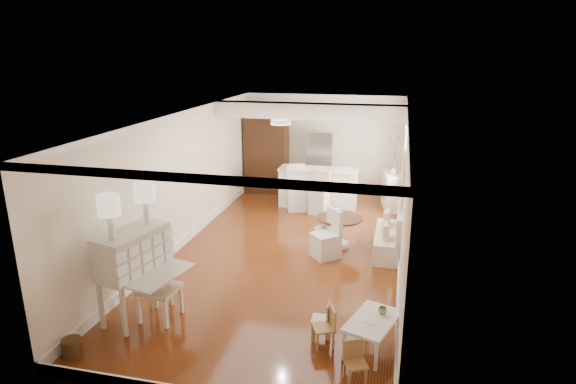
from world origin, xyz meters
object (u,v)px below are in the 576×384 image
at_px(secretary_bureau, 135,274).
at_px(kids_chair_c, 356,363).
at_px(kids_chair_b, 321,318).
at_px(sideboard, 392,191).
at_px(bar_stool_right, 319,193).
at_px(bar_stool_left, 297,188).
at_px(slip_chair_far, 327,227).
at_px(pantry_cabinet, 266,153).
at_px(gustavian_armchair, 159,288).
at_px(slip_chair_near, 326,234).
at_px(wicker_basket, 72,347).
at_px(dining_table, 339,232).
at_px(kids_table, 372,334).
at_px(kids_chair_a, 324,327).
at_px(breakfast_counter, 318,188).
at_px(fridge, 332,165).

bearing_deg(secretary_bureau, kids_chair_c, 0.37).
height_order(kids_chair_b, sideboard, sideboard).
bearing_deg(kids_chair_b, bar_stool_right, -171.20).
xyz_separation_m(bar_stool_left, sideboard, (2.39, 0.70, -0.12)).
distance_m(slip_chair_far, bar_stool_right, 2.08).
bearing_deg(pantry_cabinet, slip_chair_far, -57.39).
distance_m(gustavian_armchair, pantry_cabinet, 7.10).
relative_size(gustavian_armchair, slip_chair_near, 1.05).
xyz_separation_m(wicker_basket, dining_table, (3.04, 4.61, 0.20)).
relative_size(gustavian_armchair, sideboard, 1.06).
distance_m(secretary_bureau, bar_stool_left, 5.77).
bearing_deg(kids_table, pantry_cabinet, 116.15).
xyz_separation_m(kids_chair_b, slip_chair_near, (-0.36, 2.74, 0.22)).
bearing_deg(kids_chair_c, kids_chair_a, 103.45).
bearing_deg(bar_stool_right, sideboard, 37.41).
bearing_deg(breakfast_counter, pantry_cabinet, 147.57).
distance_m(kids_table, breakfast_counter, 6.32).
xyz_separation_m(kids_chair_c, pantry_cabinet, (-3.35, 7.88, 0.88)).
bearing_deg(sideboard, kids_chair_b, -107.62).
height_order(kids_chair_c, dining_table, dining_table).
bearing_deg(kids_chair_a, bar_stool_left, 171.94).
relative_size(dining_table, bar_stool_left, 0.81).
distance_m(dining_table, bar_stool_left, 2.55).
relative_size(kids_chair_a, bar_stool_right, 0.55).
relative_size(kids_chair_b, bar_stool_left, 0.46).
xyz_separation_m(wicker_basket, slip_chair_near, (2.84, 4.00, 0.36)).
height_order(breakfast_counter, pantry_cabinet, pantry_cabinet).
bearing_deg(slip_chair_near, kids_chair_b, -34.09).
distance_m(kids_table, kids_chair_b, 0.77).
bearing_deg(fridge, wicker_basket, -106.01).
height_order(gustavian_armchair, dining_table, gustavian_armchair).
relative_size(slip_chair_near, bar_stool_right, 0.91).
bearing_deg(kids_chair_b, pantry_cabinet, -159.60).
xyz_separation_m(kids_table, dining_table, (-0.91, 3.52, 0.09)).
bearing_deg(fridge, gustavian_armchair, -103.03).
distance_m(kids_chair_b, bar_stool_right, 5.41).
height_order(dining_table, bar_stool_left, bar_stool_left).
xyz_separation_m(wicker_basket, sideboard, (4.05, 7.44, 0.34)).
bearing_deg(sideboard, kids_table, -100.70).
height_order(wicker_basket, bar_stool_right, bar_stool_right).
height_order(gustavian_armchair, bar_stool_left, bar_stool_left).
distance_m(wicker_basket, kids_chair_a, 3.44).
height_order(kids_chair_c, bar_stool_left, bar_stool_left).
bearing_deg(gustavian_armchair, slip_chair_far, -27.29).
bearing_deg(wicker_basket, bar_stool_left, 76.18).
relative_size(wicker_basket, slip_chair_near, 0.26).
bearing_deg(kids_chair_a, slip_chair_far, 164.11).
xyz_separation_m(kids_table, kids_chair_c, (-0.15, -0.75, 0.04)).
distance_m(slip_chair_near, breakfast_counter, 3.21).
relative_size(bar_stool_left, pantry_cabinet, 0.51).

